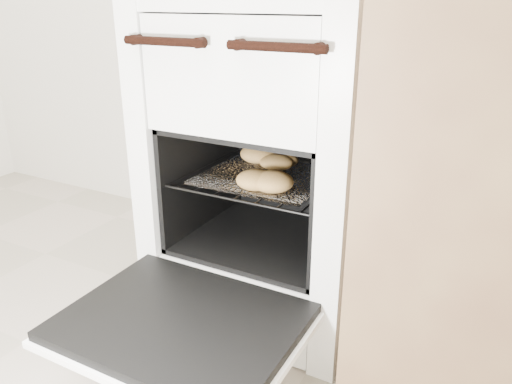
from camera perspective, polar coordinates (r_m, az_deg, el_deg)
stove at (r=1.32m, az=2.71°, el=3.67°), size 0.54×0.60×0.83m
oven_door at (r=1.07m, az=-8.55°, el=-14.77°), size 0.49×0.38×0.03m
oven_rack at (r=1.28m, az=1.53°, el=1.80°), size 0.40×0.38×0.01m
foil_sheet at (r=1.26m, az=1.16°, el=1.79°), size 0.31×0.27×0.01m
baked_rolls at (r=1.25m, az=1.34°, el=2.87°), size 0.24×0.30×0.05m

